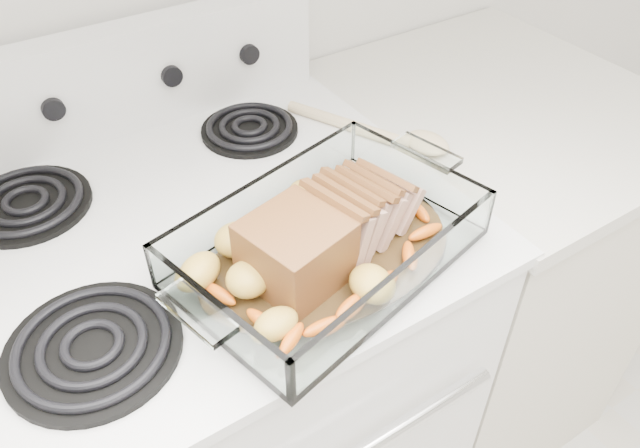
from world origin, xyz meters
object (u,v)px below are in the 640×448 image
pork_roast (318,235)px  counter_right (470,269)px  electric_range (220,394)px  baking_dish (328,248)px

pork_roast → counter_right: bearing=15.7°
electric_range → counter_right: 0.67m
baking_dish → pork_roast: pork_roast is taller
baking_dish → pork_roast: bearing=166.5°
counter_right → baking_dish: 0.76m
electric_range → counter_right: bearing=-0.1°
electric_range → pork_roast: size_ratio=4.30×
counter_right → pork_roast: pork_roast is taller
counter_right → baking_dish: size_ratio=2.38×
counter_right → electric_range: bearing=179.9°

